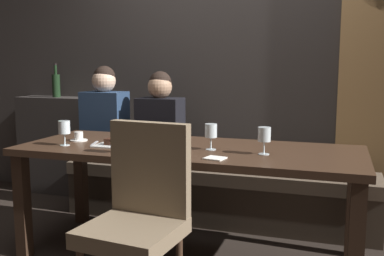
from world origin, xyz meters
TOP-DOWN VIEW (x-y plane):
  - ground at (0.00, 0.00)m, footprint 9.00×9.00m
  - back_wall_tiled at (0.00, 1.22)m, footprint 6.00×0.12m
  - back_counter at (-1.55, 1.04)m, footprint 1.10×0.28m
  - dining_table at (0.00, 0.00)m, footprint 2.20×0.84m
  - banquette_bench at (0.00, 0.70)m, footprint 2.50×0.44m
  - chair_near_side at (-0.01, -0.72)m, footprint 0.48×0.48m
  - diner_redhead at (-0.98, 0.68)m, footprint 0.36×0.24m
  - diner_bearded at (-0.48, 0.70)m, footprint 0.36×0.24m
  - wine_bottle_dark_red at (-1.70, 1.02)m, footprint 0.08×0.08m
  - wine_glass_near_right at (-0.79, -0.20)m, footprint 0.08×0.08m
  - wine_glass_far_right at (0.16, -0.04)m, footprint 0.08×0.08m
  - wine_glass_near_left at (0.50, -0.08)m, footprint 0.08×0.08m
  - wine_glass_center_front at (-0.33, -0.31)m, footprint 0.08×0.08m
  - wine_glass_far_left at (-0.04, -0.11)m, footprint 0.08×0.08m
  - espresso_cup at (-0.80, -0.02)m, footprint 0.12×0.12m
  - dessert_plate at (-0.49, -0.12)m, footprint 0.19×0.19m
  - fork_on_table at (-0.64, -0.09)m, footprint 0.06×0.17m
  - folded_napkin at (0.26, -0.29)m, footprint 0.13×0.12m

SIDE VIEW (x-z plane):
  - ground at x=0.00m, z-range 0.00..0.00m
  - banquette_bench at x=0.00m, z-range 0.00..0.45m
  - back_counter at x=-1.55m, z-range 0.00..0.95m
  - chair_near_side at x=-0.01m, z-range 0.07..1.05m
  - dining_table at x=0.00m, z-range 0.28..1.02m
  - fork_on_table at x=-0.64m, z-range 0.74..0.75m
  - folded_napkin at x=0.26m, z-range 0.74..0.75m
  - dessert_plate at x=-0.49m, z-range 0.73..0.78m
  - espresso_cup at x=-0.80m, z-range 0.73..0.80m
  - diner_bearded at x=-0.48m, z-range 0.43..1.19m
  - diner_redhead at x=-0.98m, z-range 0.43..1.23m
  - wine_glass_far_left at x=-0.04m, z-range 0.77..0.93m
  - wine_glass_far_right at x=0.16m, z-range 0.77..0.93m
  - wine_glass_near_right at x=-0.79m, z-range 0.77..0.94m
  - wine_glass_near_left at x=0.50m, z-range 0.77..0.94m
  - wine_glass_center_front at x=-0.33m, z-range 0.77..0.94m
  - wine_bottle_dark_red at x=-1.70m, z-range 0.91..1.23m
  - back_wall_tiled at x=0.00m, z-range 0.00..3.00m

